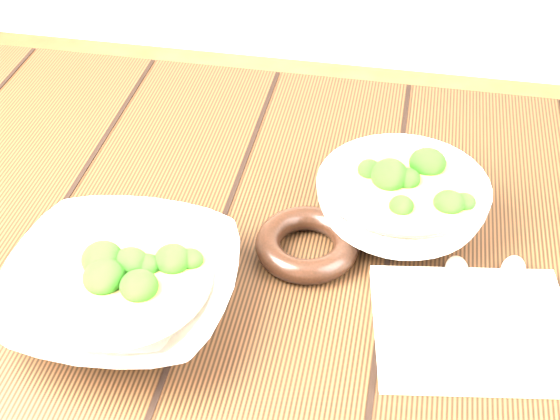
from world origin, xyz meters
name	(u,v)px	position (x,y,z in m)	size (l,w,h in m)	color
table	(234,318)	(0.00, 0.00, 0.63)	(1.20, 0.80, 0.75)	#341D0E
soup_bowl_front	(122,289)	(-0.09, -0.11, 0.78)	(0.24, 0.24, 0.07)	white
soup_bowl_back	(401,203)	(0.19, 0.08, 0.78)	(0.21, 0.21, 0.07)	white
trivet	(307,244)	(0.09, 0.01, 0.76)	(0.12, 0.12, 0.03)	black
napkin	(472,328)	(0.27, -0.07, 0.76)	(0.20, 0.16, 0.01)	beige
spoon_left	(458,292)	(0.26, -0.03, 0.76)	(0.03, 0.17, 0.01)	#A29E8F
spoon_right	(507,289)	(0.31, -0.02, 0.76)	(0.05, 0.16, 0.01)	#A29E8F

